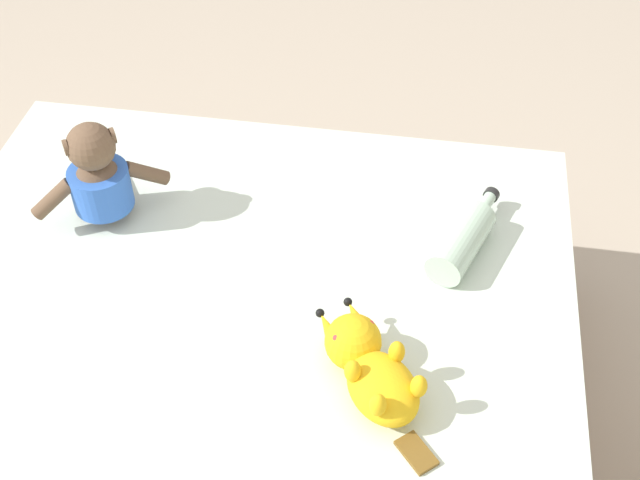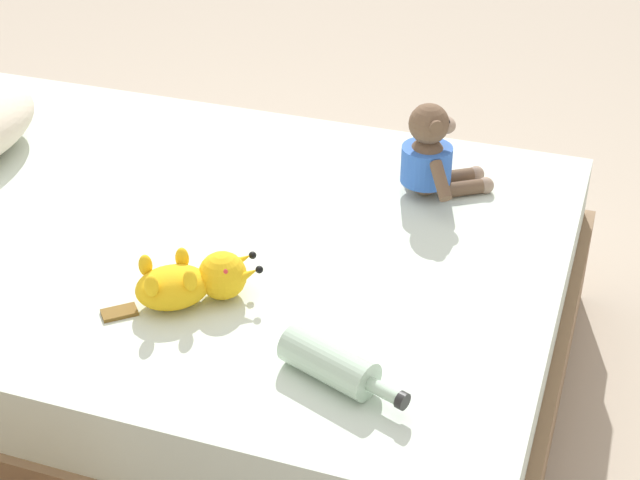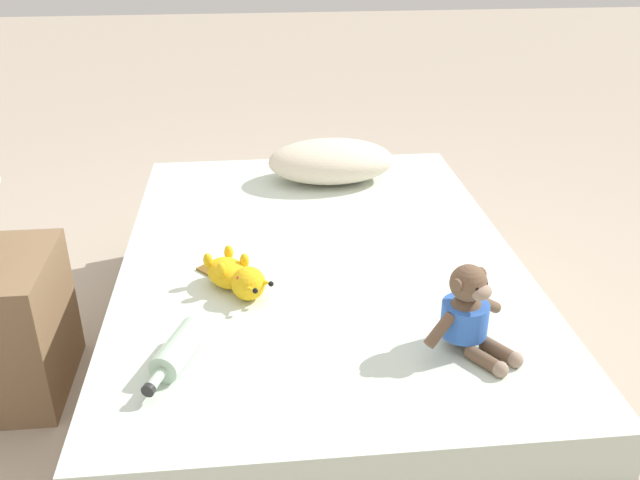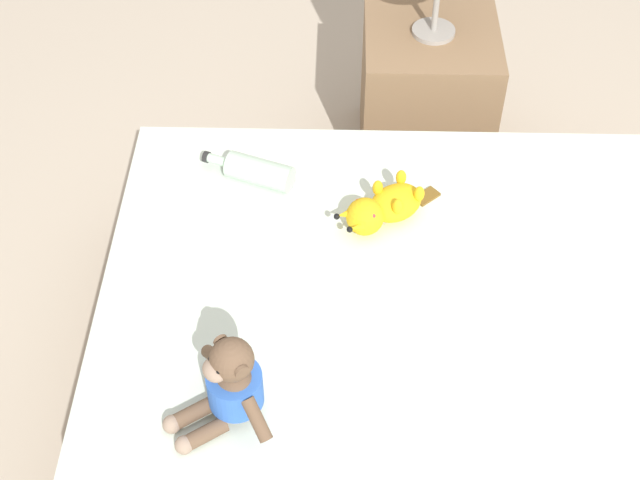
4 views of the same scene
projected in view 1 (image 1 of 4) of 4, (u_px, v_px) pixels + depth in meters
The scene contains 3 objects.
plush_monkey at pixel (98, 178), 1.64m from camera, with size 0.26×0.25×0.24m.
plush_yellow_creature at pixel (370, 367), 1.37m from camera, with size 0.24×0.30×0.10m.
glass_bottle at pixel (462, 241), 1.60m from camera, with size 0.14×0.26×0.08m.
Camera 1 is at (-0.32, 0.62, 1.61)m, focal length 45.64 mm.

